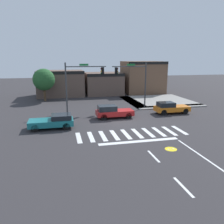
% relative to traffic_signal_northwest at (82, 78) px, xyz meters
% --- Properties ---
extents(ground_plane, '(120.00, 120.00, 0.00)m').
position_rel_traffic_signal_northwest_xyz_m(ground_plane, '(3.43, -5.38, -4.22)').
color(ground_plane, '#302D30').
extents(crosswalk_near, '(9.94, 2.78, 0.01)m').
position_rel_traffic_signal_northwest_xyz_m(crosswalk_near, '(3.43, -9.88, -4.21)').
color(crosswalk_near, silver).
rests_on(crosswalk_near, ground_plane).
extents(lane_markings, '(6.80, 18.75, 0.01)m').
position_rel_traffic_signal_northwest_xyz_m(lane_markings, '(4.59, -16.80, -4.21)').
color(lane_markings, white).
rests_on(lane_markings, ground_plane).
extents(bike_detector_marking, '(0.91, 0.91, 0.01)m').
position_rel_traffic_signal_northwest_xyz_m(bike_detector_marking, '(5.22, -13.97, -4.22)').
color(bike_detector_marking, yellow).
rests_on(bike_detector_marking, ground_plane).
extents(curb_corner_northeast, '(10.00, 10.60, 0.15)m').
position_rel_traffic_signal_northwest_xyz_m(curb_corner_northeast, '(11.92, 4.04, -4.14)').
color(curb_corner_northeast, gray).
rests_on(curb_corner_northeast, ground_plane).
extents(storefront_row, '(23.45, 6.65, 6.06)m').
position_rel_traffic_signal_northwest_xyz_m(storefront_row, '(6.38, 13.70, -1.67)').
color(storefront_row, brown).
rests_on(storefront_row, ground_plane).
extents(traffic_signal_northwest, '(5.10, 0.32, 6.16)m').
position_rel_traffic_signal_northwest_xyz_m(traffic_signal_northwest, '(0.00, 0.00, 0.00)').
color(traffic_signal_northwest, '#383A3D').
rests_on(traffic_signal_northwest, ground_plane).
extents(traffic_signal_northeast, '(4.67, 0.32, 6.12)m').
position_rel_traffic_signal_northwest_xyz_m(traffic_signal_northeast, '(6.81, 0.20, -0.05)').
color(traffic_signal_northeast, '#383A3D').
rests_on(traffic_signal_northeast, ground_plane).
extents(car_red, '(4.20, 1.73, 1.48)m').
position_rel_traffic_signal_northwest_xyz_m(car_red, '(3.01, -4.06, -3.47)').
color(car_red, red).
rests_on(car_red, ground_plane).
extents(car_teal, '(4.22, 1.91, 1.35)m').
position_rel_traffic_signal_northwest_xyz_m(car_teal, '(-3.48, -6.60, -3.52)').
color(car_teal, '#196B70').
rests_on(car_teal, ground_plane).
extents(car_orange, '(4.20, 1.75, 1.44)m').
position_rel_traffic_signal_northwest_xyz_m(car_orange, '(10.44, -3.50, -3.49)').
color(car_orange, orange).
rests_on(car_orange, ground_plane).
extents(roadside_tree, '(3.40, 3.40, 5.10)m').
position_rel_traffic_signal_northwest_xyz_m(roadside_tree, '(-5.07, 8.62, -0.84)').
color(roadside_tree, '#4C3823').
rests_on(roadside_tree, ground_plane).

